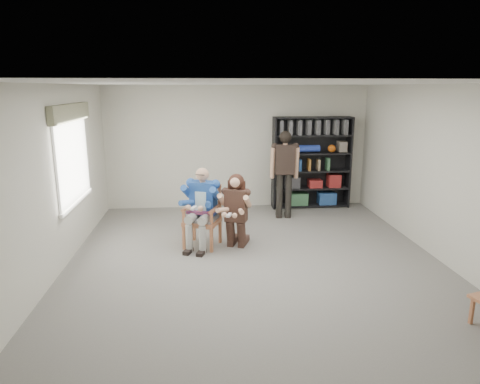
{
  "coord_description": "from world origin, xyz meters",
  "views": [
    {
      "loc": [
        -0.82,
        -6.28,
        2.74
      ],
      "look_at": [
        -0.2,
        0.6,
        1.05
      ],
      "focal_mm": 32.0,
      "sensor_mm": 36.0,
      "label": 1
    }
  ],
  "objects_px": {
    "kneeling_woman": "(236,212)",
    "bookshelf": "(311,163)",
    "standing_man": "(284,175)",
    "armchair": "(202,217)",
    "seated_man": "(202,208)"
  },
  "relations": [
    {
      "from": "armchair",
      "to": "standing_man",
      "type": "height_order",
      "value": "standing_man"
    },
    {
      "from": "armchair",
      "to": "seated_man",
      "type": "distance_m",
      "value": 0.16
    },
    {
      "from": "seated_man",
      "to": "standing_man",
      "type": "distance_m",
      "value": 2.36
    },
    {
      "from": "kneeling_woman",
      "to": "bookshelf",
      "type": "xyz_separation_m",
      "value": [
        1.96,
        2.49,
        0.4
      ]
    },
    {
      "from": "armchair",
      "to": "standing_man",
      "type": "distance_m",
      "value": 2.38
    },
    {
      "from": "armchair",
      "to": "seated_man",
      "type": "height_order",
      "value": "seated_man"
    },
    {
      "from": "armchair",
      "to": "kneeling_woman",
      "type": "distance_m",
      "value": 0.6
    },
    {
      "from": "kneeling_woman",
      "to": "armchair",
      "type": "bearing_deg",
      "value": -171.29
    },
    {
      "from": "standing_man",
      "to": "armchair",
      "type": "bearing_deg",
      "value": -135.1
    },
    {
      "from": "standing_man",
      "to": "bookshelf",
      "type": "bearing_deg",
      "value": 49.11
    },
    {
      "from": "seated_man",
      "to": "armchair",
      "type": "bearing_deg",
      "value": 0.0
    },
    {
      "from": "seated_man",
      "to": "bookshelf",
      "type": "relative_size",
      "value": 0.67
    },
    {
      "from": "armchair",
      "to": "seated_man",
      "type": "relative_size",
      "value": 0.77
    },
    {
      "from": "standing_man",
      "to": "kneeling_woman",
      "type": "bearing_deg",
      "value": -121.69
    },
    {
      "from": "seated_man",
      "to": "kneeling_woman",
      "type": "bearing_deg",
      "value": 8.71
    }
  ]
}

